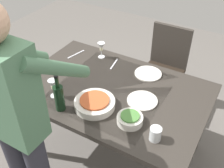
{
  "coord_description": "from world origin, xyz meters",
  "views": [
    {
      "loc": [
        -0.84,
        1.44,
        2.08
      ],
      "look_at": [
        0.0,
        0.0,
        0.8
      ],
      "focal_mm": 43.06,
      "sensor_mm": 36.0,
      "label": 1
    }
  ],
  "objects_px": {
    "wine_glass_right": "(53,85)",
    "dinner_plate_far": "(148,74)",
    "water_cup_near_left": "(16,88)",
    "chair_near": "(165,64)",
    "dining_table": "(112,96)",
    "side_bowl_salad": "(130,119)",
    "wine_bottle": "(59,97)",
    "water_cup_near_right": "(155,134)",
    "dinner_plate_near": "(142,101)",
    "person_server": "(17,120)",
    "wine_glass_left": "(101,47)",
    "serving_bowl_pasta": "(95,103)"
  },
  "relations": [
    {
      "from": "person_server",
      "to": "wine_bottle",
      "type": "bearing_deg",
      "value": -88.7
    },
    {
      "from": "water_cup_near_left",
      "to": "serving_bowl_pasta",
      "type": "relative_size",
      "value": 0.32
    },
    {
      "from": "serving_bowl_pasta",
      "to": "side_bowl_salad",
      "type": "xyz_separation_m",
      "value": [
        -0.3,
        0.01,
        0.0
      ]
    },
    {
      "from": "dining_table",
      "to": "wine_glass_left",
      "type": "bearing_deg",
      "value": -48.36
    },
    {
      "from": "wine_glass_left",
      "to": "wine_glass_right",
      "type": "bearing_deg",
      "value": 88.7
    },
    {
      "from": "water_cup_near_left",
      "to": "dinner_plate_near",
      "type": "xyz_separation_m",
      "value": [
        -0.89,
        -0.4,
        -0.04
      ]
    },
    {
      "from": "water_cup_near_left",
      "to": "water_cup_near_right",
      "type": "relative_size",
      "value": 1.02
    },
    {
      "from": "wine_glass_right",
      "to": "side_bowl_salad",
      "type": "xyz_separation_m",
      "value": [
        -0.63,
        -0.04,
        -0.07
      ]
    },
    {
      "from": "person_server",
      "to": "water_cup_near_right",
      "type": "bearing_deg",
      "value": -147.05
    },
    {
      "from": "dining_table",
      "to": "dinner_plate_near",
      "type": "xyz_separation_m",
      "value": [
        -0.27,
        0.01,
        0.08
      ]
    },
    {
      "from": "dinner_plate_near",
      "to": "serving_bowl_pasta",
      "type": "bearing_deg",
      "value": 39.43
    },
    {
      "from": "water_cup_near_right",
      "to": "chair_near",
      "type": "bearing_deg",
      "value": -73.17
    },
    {
      "from": "chair_near",
      "to": "water_cup_near_left",
      "type": "xyz_separation_m",
      "value": [
        0.76,
        1.29,
        0.26
      ]
    },
    {
      "from": "wine_glass_left",
      "to": "water_cup_near_right",
      "type": "relative_size",
      "value": 1.58
    },
    {
      "from": "dining_table",
      "to": "person_server",
      "type": "distance_m",
      "value": 0.84
    },
    {
      "from": "water_cup_near_right",
      "to": "dinner_plate_near",
      "type": "xyz_separation_m",
      "value": [
        0.23,
        -0.29,
        -0.04
      ]
    },
    {
      "from": "dining_table",
      "to": "chair_near",
      "type": "bearing_deg",
      "value": -98.88
    },
    {
      "from": "wine_glass_right",
      "to": "dinner_plate_far",
      "type": "xyz_separation_m",
      "value": [
        -0.51,
        -0.63,
        -0.1
      ]
    },
    {
      "from": "dining_table",
      "to": "side_bowl_salad",
      "type": "xyz_separation_m",
      "value": [
        -0.29,
        0.26,
        0.1
      ]
    },
    {
      "from": "chair_near",
      "to": "person_server",
      "type": "height_order",
      "value": "person_server"
    },
    {
      "from": "water_cup_near_left",
      "to": "dinner_plate_far",
      "type": "relative_size",
      "value": 0.42
    },
    {
      "from": "dinner_plate_near",
      "to": "side_bowl_salad",
      "type": "bearing_deg",
      "value": 94.3
    },
    {
      "from": "wine_bottle",
      "to": "water_cup_near_right",
      "type": "xyz_separation_m",
      "value": [
        -0.7,
        -0.08,
        -0.06
      ]
    },
    {
      "from": "wine_glass_left",
      "to": "water_cup_near_left",
      "type": "height_order",
      "value": "wine_glass_left"
    },
    {
      "from": "water_cup_near_left",
      "to": "serving_bowl_pasta",
      "type": "height_order",
      "value": "water_cup_near_left"
    },
    {
      "from": "person_server",
      "to": "serving_bowl_pasta",
      "type": "xyz_separation_m",
      "value": [
        -0.19,
        -0.52,
        -0.18
      ]
    },
    {
      "from": "water_cup_near_left",
      "to": "dining_table",
      "type": "bearing_deg",
      "value": -146.63
    },
    {
      "from": "water_cup_near_left",
      "to": "serving_bowl_pasta",
      "type": "bearing_deg",
      "value": -164.75
    },
    {
      "from": "dining_table",
      "to": "dinner_plate_near",
      "type": "relative_size",
      "value": 6.51
    },
    {
      "from": "person_server",
      "to": "chair_near",
      "type": "bearing_deg",
      "value": -101.62
    },
    {
      "from": "water_cup_near_left",
      "to": "serving_bowl_pasta",
      "type": "distance_m",
      "value": 0.64
    },
    {
      "from": "dinner_plate_far",
      "to": "chair_near",
      "type": "bearing_deg",
      "value": -87.02
    },
    {
      "from": "serving_bowl_pasta",
      "to": "side_bowl_salad",
      "type": "relative_size",
      "value": 1.67
    },
    {
      "from": "water_cup_near_left",
      "to": "chair_near",
      "type": "bearing_deg",
      "value": -120.5
    },
    {
      "from": "wine_glass_left",
      "to": "water_cup_near_right",
      "type": "height_order",
      "value": "wine_glass_left"
    },
    {
      "from": "person_server",
      "to": "side_bowl_salad",
      "type": "height_order",
      "value": "person_server"
    },
    {
      "from": "wine_glass_right",
      "to": "side_bowl_salad",
      "type": "distance_m",
      "value": 0.63
    },
    {
      "from": "dining_table",
      "to": "person_server",
      "type": "height_order",
      "value": "person_server"
    },
    {
      "from": "dinner_plate_near",
      "to": "dinner_plate_far",
      "type": "height_order",
      "value": "same"
    },
    {
      "from": "water_cup_near_left",
      "to": "side_bowl_salad",
      "type": "distance_m",
      "value": 0.92
    },
    {
      "from": "dining_table",
      "to": "person_server",
      "type": "bearing_deg",
      "value": 75.28
    },
    {
      "from": "wine_glass_left",
      "to": "water_cup_near_left",
      "type": "relative_size",
      "value": 1.55
    },
    {
      "from": "wine_bottle",
      "to": "dinner_plate_far",
      "type": "bearing_deg",
      "value": -117.64
    },
    {
      "from": "wine_glass_right",
      "to": "side_bowl_salad",
      "type": "height_order",
      "value": "wine_glass_right"
    },
    {
      "from": "wine_glass_right",
      "to": "water_cup_near_left",
      "type": "distance_m",
      "value": 0.31
    },
    {
      "from": "dining_table",
      "to": "person_server",
      "type": "relative_size",
      "value": 0.89
    },
    {
      "from": "wine_glass_right",
      "to": "water_cup_near_right",
      "type": "relative_size",
      "value": 1.58
    },
    {
      "from": "person_server",
      "to": "water_cup_near_right",
      "type": "relative_size",
      "value": 17.62
    },
    {
      "from": "dinner_plate_far",
      "to": "dining_table",
      "type": "bearing_deg",
      "value": 63.27
    },
    {
      "from": "wine_glass_left",
      "to": "wine_glass_right",
      "type": "distance_m",
      "value": 0.66
    }
  ]
}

